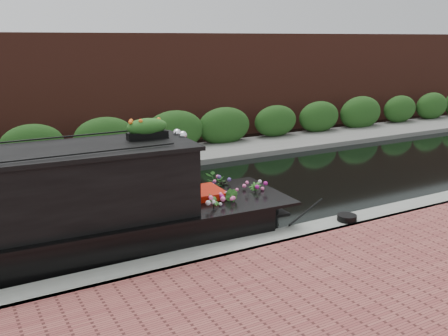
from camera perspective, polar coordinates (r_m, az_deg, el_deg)
ground at (r=11.91m, az=-6.15°, el=-4.19°), size 80.00×80.00×0.00m
near_bank_coping at (r=9.17m, az=2.17°, el=-10.04°), size 40.00×0.60×0.50m
far_bank_path at (r=15.71m, az=-12.23°, el=0.21°), size 40.00×2.40×0.34m
far_hedge at (r=16.55m, az=-13.16°, el=0.89°), size 40.00×1.10×2.80m
far_brick_wall at (r=18.53m, az=-15.01°, el=2.23°), size 40.00×1.00×8.00m
rope_fender at (r=11.02m, az=5.20°, el=-4.95°), size 0.29×0.33×0.29m
coiled_mooring_rope at (r=10.42m, az=13.87°, el=-5.54°), size 0.39×0.39×0.12m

